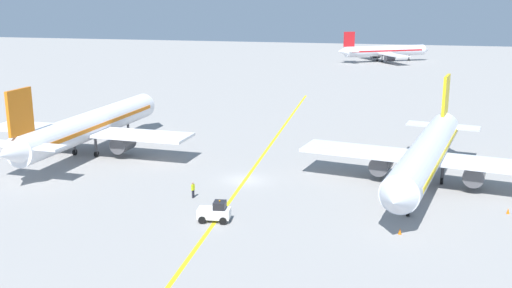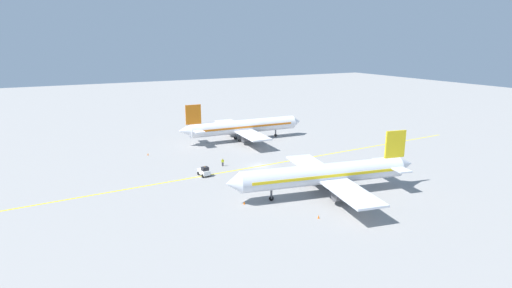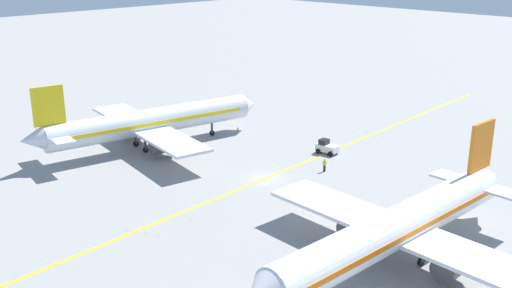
{
  "view_description": "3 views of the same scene",
  "coord_description": "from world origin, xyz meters",
  "px_view_note": "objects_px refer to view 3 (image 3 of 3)",
  "views": [
    {
      "loc": [
        16.58,
        -62.74,
        20.45
      ],
      "look_at": [
        1.11,
        0.76,
        4.12
      ],
      "focal_mm": 42.0,
      "sensor_mm": 36.0,
      "label": 1
    },
    {
      "loc": [
        72.61,
        -38.43,
        26.04
      ],
      "look_at": [
        -3.58,
        0.9,
        4.0
      ],
      "focal_mm": 28.0,
      "sensor_mm": 36.0,
      "label": 2
    },
    {
      "loc": [
        -47.23,
        49.14,
        26.88
      ],
      "look_at": [
        5.56,
        -4.21,
        2.22
      ],
      "focal_mm": 42.0,
      "sensor_mm": 36.0,
      "label": 3
    }
  ],
  "objects_px": {
    "traffic_cone_by_wingtip": "(491,176)",
    "baggage_tug_white": "(327,147)",
    "ground_crew_worker": "(325,165)",
    "airplane_at_gate": "(398,227)",
    "airplane_adjacent_stand": "(150,122)",
    "traffic_cone_near_nose": "(159,125)",
    "traffic_cone_mid_apron": "(238,128)"
  },
  "relations": [
    {
      "from": "traffic_cone_by_wingtip",
      "to": "baggage_tug_white",
      "type": "bearing_deg",
      "value": 18.26
    },
    {
      "from": "airplane_at_gate",
      "to": "ground_crew_worker",
      "type": "height_order",
      "value": "airplane_at_gate"
    },
    {
      "from": "airplane_adjacent_stand",
      "to": "traffic_cone_by_wingtip",
      "type": "xyz_separation_m",
      "value": [
        -39.43,
        -22.14,
        -3.43
      ]
    },
    {
      "from": "traffic_cone_mid_apron",
      "to": "traffic_cone_by_wingtip",
      "type": "distance_m",
      "value": 37.68
    },
    {
      "from": "ground_crew_worker",
      "to": "traffic_cone_mid_apron",
      "type": "distance_m",
      "value": 21.5
    },
    {
      "from": "ground_crew_worker",
      "to": "traffic_cone_near_nose",
      "type": "relative_size",
      "value": 3.05
    },
    {
      "from": "airplane_adjacent_stand",
      "to": "traffic_cone_near_nose",
      "type": "bearing_deg",
      "value": -42.51
    },
    {
      "from": "baggage_tug_white",
      "to": "traffic_cone_by_wingtip",
      "type": "distance_m",
      "value": 21.27
    },
    {
      "from": "baggage_tug_white",
      "to": "traffic_cone_by_wingtip",
      "type": "bearing_deg",
      "value": -161.74
    },
    {
      "from": "traffic_cone_by_wingtip",
      "to": "airplane_adjacent_stand",
      "type": "bearing_deg",
      "value": 29.31
    },
    {
      "from": "traffic_cone_mid_apron",
      "to": "traffic_cone_near_nose",
      "type": "bearing_deg",
      "value": 37.42
    },
    {
      "from": "airplane_adjacent_stand",
      "to": "traffic_cone_near_nose",
      "type": "distance_m",
      "value": 10.79
    },
    {
      "from": "baggage_tug_white",
      "to": "ground_crew_worker",
      "type": "bearing_deg",
      "value": 126.07
    },
    {
      "from": "airplane_at_gate",
      "to": "airplane_adjacent_stand",
      "type": "xyz_separation_m",
      "value": [
        42.57,
        -4.2,
        0.0
      ]
    },
    {
      "from": "airplane_adjacent_stand",
      "to": "traffic_cone_mid_apron",
      "type": "distance_m",
      "value": 15.21
    },
    {
      "from": "traffic_cone_mid_apron",
      "to": "airplane_adjacent_stand",
      "type": "bearing_deg",
      "value": 80.23
    },
    {
      "from": "airplane_at_gate",
      "to": "traffic_cone_by_wingtip",
      "type": "xyz_separation_m",
      "value": [
        3.14,
        -26.34,
        -3.43
      ]
    },
    {
      "from": "traffic_cone_by_wingtip",
      "to": "traffic_cone_near_nose",
      "type": "bearing_deg",
      "value": 17.96
    },
    {
      "from": "traffic_cone_by_wingtip",
      "to": "ground_crew_worker",
      "type": "bearing_deg",
      "value": 37.87
    },
    {
      "from": "traffic_cone_mid_apron",
      "to": "ground_crew_worker",
      "type": "bearing_deg",
      "value": 166.81
    },
    {
      "from": "traffic_cone_mid_apron",
      "to": "traffic_cone_by_wingtip",
      "type": "relative_size",
      "value": 1.0
    },
    {
      "from": "airplane_at_gate",
      "to": "baggage_tug_white",
      "type": "distance_m",
      "value": 30.65
    },
    {
      "from": "ground_crew_worker",
      "to": "airplane_adjacent_stand",
      "type": "bearing_deg",
      "value": 22.48
    },
    {
      "from": "airplane_at_gate",
      "to": "traffic_cone_near_nose",
      "type": "height_order",
      "value": "airplane_at_gate"
    },
    {
      "from": "ground_crew_worker",
      "to": "traffic_cone_by_wingtip",
      "type": "height_order",
      "value": "ground_crew_worker"
    },
    {
      "from": "airplane_adjacent_stand",
      "to": "baggage_tug_white",
      "type": "distance_m",
      "value": 24.85
    },
    {
      "from": "baggage_tug_white",
      "to": "traffic_cone_near_nose",
      "type": "height_order",
      "value": "baggage_tug_white"
    },
    {
      "from": "baggage_tug_white",
      "to": "traffic_cone_by_wingtip",
      "type": "height_order",
      "value": "baggage_tug_white"
    },
    {
      "from": "baggage_tug_white",
      "to": "ground_crew_worker",
      "type": "xyz_separation_m",
      "value": [
        -4.2,
        5.77,
        0.01
      ]
    },
    {
      "from": "baggage_tug_white",
      "to": "airplane_at_gate",
      "type": "bearing_deg",
      "value": 139.86
    },
    {
      "from": "ground_crew_worker",
      "to": "traffic_cone_near_nose",
      "type": "xyz_separation_m",
      "value": [
        30.98,
        2.79,
        -0.63
      ]
    },
    {
      "from": "traffic_cone_mid_apron",
      "to": "traffic_cone_by_wingtip",
      "type": "height_order",
      "value": "same"
    }
  ]
}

